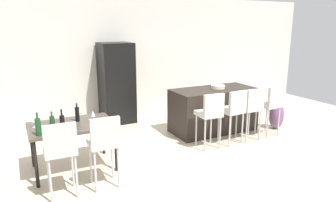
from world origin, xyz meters
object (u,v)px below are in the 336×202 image
kitchen_island (213,110)px  dining_chair_near (60,148)px  refrigerator (117,83)px  wine_bottle_end (77,114)px  bar_chair_right (251,106)px  wine_glass_middle (51,117)px  wine_bottle_left (62,122)px  wine_glass_right (93,114)px  bar_chair_middle (234,108)px  wine_bottle_far (38,127)px  floor_vase (276,114)px  dining_table (72,129)px  bar_chair_far (271,103)px  dining_chair_far (104,140)px  bar_chair_left (210,112)px  wine_glass_near (34,119)px  fruit_bowl (218,87)px  wine_bottle_corner (52,123)px

kitchen_island → dining_chair_near: dining_chair_near is taller
refrigerator → wine_bottle_end: bearing=-123.0°
kitchen_island → wine_bottle_end: bearing=-172.1°
bar_chair_right → wine_glass_middle: bearing=173.6°
bar_chair_right → wine_glass_middle: 3.64m
wine_bottle_left → wine_glass_right: size_ratio=1.80×
bar_chair_middle → wine_bottle_far: bearing=-179.6°
wine_glass_right → refrigerator: bearing=63.1°
dining_chair_near → floor_vase: size_ratio=1.26×
dining_table → dining_chair_near: dining_chair_near is taller
bar_chair_far → floor_vase: (0.47, 0.27, -0.38)m
dining_chair_far → bar_chair_right: bearing=9.6°
dining_table → bar_chair_middle: bearing=-5.4°
floor_vase → wine_glass_middle: bearing=178.3°
bar_chair_left → wine_glass_near: (-2.91, 0.38, 0.17)m
dining_chair_near → wine_bottle_far: size_ratio=3.19×
bar_chair_far → fruit_bowl: 1.12m
dining_chair_far → fruit_bowl: dining_chair_far is taller
wine_glass_middle → floor_vase: size_ratio=0.21×
wine_bottle_left → refrigerator: refrigerator is taller
dining_chair_near → wine_glass_middle: dining_chair_near is taller
bar_chair_far → wine_bottle_left: (-4.02, 0.07, 0.16)m
wine_glass_near → kitchen_island: bearing=6.7°
kitchen_island → dining_table: (-3.02, -0.52, 0.21)m
wine_bottle_corner → bar_chair_left: bearing=-3.1°
wine_glass_middle → dining_chair_near: bearing=-91.2°
wine_bottle_left → floor_vase: 4.53m
bar_chair_middle → dining_chair_far: 2.68m
wine_glass_middle → wine_glass_right: size_ratio=1.00×
bar_chair_far → wine_bottle_left: 4.02m
bar_chair_right → wine_bottle_corner: 3.64m
dining_chair_far → bar_chair_left: bearing=13.8°
bar_chair_right → dining_chair_near: bearing=-171.9°
dining_chair_far → wine_bottle_corner: 0.89m
bar_chair_right → wine_bottle_corner: bar_chair_right is taller
bar_chair_far → wine_glass_middle: bar_chair_far is taller
wine_bottle_end → wine_glass_right: bearing=-27.5°
wine_glass_middle → floor_vase: wine_glass_middle is taller
bar_chair_right → wine_bottle_far: bearing=-179.6°
dining_chair_near → wine_bottle_left: size_ratio=3.35×
kitchen_island → wine_bottle_end: size_ratio=6.06×
bar_chair_far → wine_bottle_end: bearing=174.0°
dining_chair_near → wine_glass_near: (-0.23, 0.90, 0.17)m
dining_chair_near → wine_bottle_corner: size_ratio=3.84×
wine_bottle_left → refrigerator: size_ratio=0.17×
wine_bottle_end → floor_vase: bearing=-1.7°
bar_chair_right → dining_chair_near: same height
wine_bottle_far → wine_glass_middle: (0.23, 0.43, -0.00)m
wine_bottle_end → wine_glass_right: 0.25m
wine_bottle_end → floor_vase: size_ratio=0.36×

